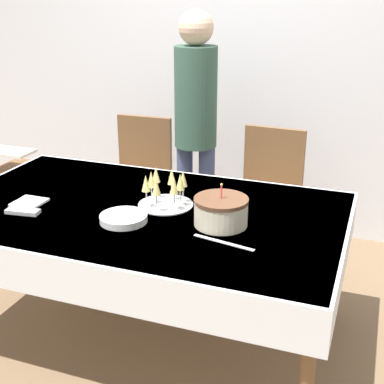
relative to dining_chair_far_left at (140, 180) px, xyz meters
The scene contains 13 objects.
ground_plane 1.17m from the dining_chair_far_left, 63.79° to the right, with size 12.00×12.00×0.00m, color brown.
wall_back 1.20m from the dining_chair_far_left, 58.90° to the left, with size 8.00×0.05×2.70m.
dining_table 1.04m from the dining_chair_far_left, 63.79° to the right, with size 2.06×1.22×0.76m.
dining_chair_far_left is the anchor object (origin of this frame).
dining_chair_far_right 0.92m from the dining_chair_far_left, ahead, with size 0.45×0.45×0.98m.
birthday_cake 1.36m from the dining_chair_far_left, 47.43° to the right, with size 0.26×0.26×0.21m.
champagne_tray 1.07m from the dining_chair_far_left, 56.65° to the right, with size 0.29×0.29×0.18m.
plate_stack_main 1.22m from the dining_chair_far_left, 67.93° to the right, with size 0.23×0.23×0.03m.
cake_knife 1.53m from the dining_chair_far_left, 50.13° to the right, with size 0.30×0.08×0.00m.
fork_pile 1.22m from the dining_chair_far_left, 93.42° to the right, with size 0.18×0.08×0.02m.
napkin_pile 1.10m from the dining_chair_far_left, 96.40° to the right, with size 0.15×0.15×0.01m.
person_standing 0.63m from the dining_chair_far_left, ahead, with size 0.28×0.28×1.70m.
high_chair 0.96m from the dining_chair_far_left, behind, with size 0.33×0.35×0.71m.
Camera 1 is at (1.11, -2.28, 1.83)m, focal length 50.00 mm.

